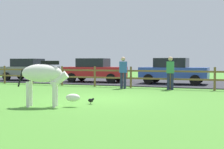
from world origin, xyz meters
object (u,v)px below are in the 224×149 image
at_px(zebra, 45,77).
at_px(parked_car_blue, 173,71).
at_px(parked_car_grey, 29,69).
at_px(parked_car_red, 95,70).
at_px(visitor_right_of_tree, 123,71).
at_px(visitor_left_of_tree, 170,71).
at_px(crow_on_grass, 91,100).

bearing_deg(zebra, parked_car_blue, 78.62).
xyz_separation_m(parked_car_blue, parked_car_grey, (-10.32, -0.33, 0.00)).
xyz_separation_m(parked_car_red, visitor_right_of_tree, (3.25, -3.53, 0.06)).
distance_m(parked_car_blue, parked_car_grey, 10.32).
bearing_deg(visitor_left_of_tree, visitor_right_of_tree, -174.59).
bearing_deg(parked_car_red, parked_car_blue, 1.22).
xyz_separation_m(parked_car_blue, parked_car_red, (-5.17, -0.11, 0.00)).
bearing_deg(zebra, crow_on_grass, 43.43).
bearing_deg(visitor_right_of_tree, visitor_left_of_tree, 5.41).
bearing_deg(parked_car_grey, parked_car_red, 2.40).
bearing_deg(crow_on_grass, visitor_right_of_tree, 99.09).
relative_size(zebra, visitor_left_of_tree, 1.13).
relative_size(crow_on_grass, parked_car_blue, 0.05).
xyz_separation_m(parked_car_blue, visitor_left_of_tree, (0.46, -3.41, 0.06)).
distance_m(zebra, parked_car_grey, 12.99).
height_order(crow_on_grass, visitor_right_of_tree, visitor_right_of_tree).
bearing_deg(parked_car_grey, crow_on_grass, -44.15).
height_order(crow_on_grass, parked_car_red, parked_car_red).
xyz_separation_m(crow_on_grass, parked_car_grey, (-9.31, 9.03, 0.72)).
relative_size(parked_car_red, visitor_left_of_tree, 2.51).
height_order(zebra, parked_car_grey, parked_car_grey).
bearing_deg(parked_car_red, parked_car_grey, -177.60).
xyz_separation_m(crow_on_grass, visitor_left_of_tree, (1.47, 5.94, 0.78)).
bearing_deg(parked_car_blue, zebra, -101.38).
xyz_separation_m(visitor_left_of_tree, visitor_right_of_tree, (-2.38, -0.23, 0.00)).
height_order(zebra, parked_car_blue, parked_car_blue).
bearing_deg(parked_car_grey, visitor_right_of_tree, -21.56).
relative_size(parked_car_grey, visitor_right_of_tree, 2.50).
height_order(parked_car_grey, parked_car_red, same).
xyz_separation_m(zebra, parked_car_grey, (-8.23, 10.05, -0.08)).
bearing_deg(visitor_left_of_tree, parked_car_grey, 164.00).
xyz_separation_m(parked_car_blue, visitor_right_of_tree, (-1.93, -3.64, 0.06)).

